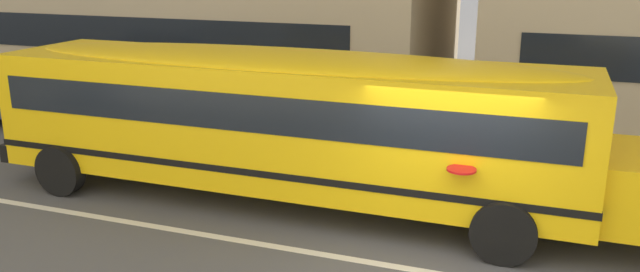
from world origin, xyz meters
TOP-DOWN VIEW (x-y plane):
  - sidewalk_far at (0.00, 7.12)m, footprint 120.00×3.00m
  - school_bus at (-2.88, 1.85)m, footprint 12.29×2.90m
  - parked_car_dark_blue_beside_sign at (-12.56, 4.56)m, footprint 3.91×1.90m

SIDE VIEW (x-z plane):
  - sidewalk_far at x=0.00m, z-range 0.00..0.01m
  - parked_car_dark_blue_beside_sign at x=-12.56m, z-range 0.02..1.66m
  - school_bus at x=-2.88m, z-range 0.26..3.01m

